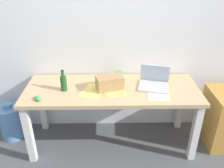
# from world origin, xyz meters

# --- Properties ---
(ground_plane) EXTENTS (8.00, 8.00, 0.00)m
(ground_plane) POSITION_xyz_m (0.00, 0.00, 0.00)
(ground_plane) COLOR #515459
(back_wall) EXTENTS (5.20, 0.08, 2.60)m
(back_wall) POSITION_xyz_m (0.00, 0.39, 1.30)
(back_wall) COLOR white
(back_wall) RESTS_ON ground
(desk) EXTENTS (1.82, 0.66, 0.72)m
(desk) POSITION_xyz_m (0.00, 0.00, 0.63)
(desk) COLOR tan
(desk) RESTS_ON ground
(laptop_right) EXTENTS (0.35, 0.32, 0.21)m
(laptop_right) POSITION_xyz_m (0.44, 0.04, 0.77)
(laptop_right) COLOR silver
(laptop_right) RESTS_ON desk
(beer_bottle) EXTENTS (0.06, 0.06, 0.22)m
(beer_bottle) POSITION_xyz_m (-0.49, -0.03, 0.81)
(beer_bottle) COLOR #1E5123
(beer_bottle) RESTS_ON desk
(computer_mouse) EXTENTS (0.10, 0.12, 0.03)m
(computer_mouse) POSITION_xyz_m (-0.71, -0.21, 0.74)
(computer_mouse) COLOR #4C9E56
(computer_mouse) RESTS_ON desk
(cardboard_box) EXTENTS (0.30, 0.22, 0.14)m
(cardboard_box) POSITION_xyz_m (-0.02, -0.01, 0.79)
(cardboard_box) COLOR tan
(cardboard_box) RESTS_ON desk
(coffee_mug) EXTENTS (0.08, 0.08, 0.09)m
(coffee_mug) POSITION_xyz_m (0.08, 0.21, 0.77)
(coffee_mug) COLOR #4C9E56
(coffee_mug) RESTS_ON desk
(paper_sheet_front_right) EXTENTS (0.24, 0.32, 0.00)m
(paper_sheet_front_right) POSITION_xyz_m (0.46, -0.11, 0.73)
(paper_sheet_front_right) COLOR white
(paper_sheet_front_right) RESTS_ON desk
(paper_yellow_folder) EXTENTS (0.30, 0.35, 0.00)m
(paper_yellow_folder) POSITION_xyz_m (-0.19, -0.06, 0.73)
(paper_yellow_folder) COLOR #F4E06B
(paper_yellow_folder) RESTS_ON desk
(paper_sheet_center) EXTENTS (0.29, 0.35, 0.00)m
(paper_sheet_center) POSITION_xyz_m (0.01, -0.03, 0.73)
(paper_sheet_center) COLOR #F4E06B
(paper_sheet_center) RESTS_ON desk
(water_cooler_jug) EXTENTS (0.28, 0.28, 0.46)m
(water_cooler_jug) POSITION_xyz_m (-1.20, 0.13, 0.21)
(water_cooler_jug) COLOR #598CC6
(water_cooler_jug) RESTS_ON ground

